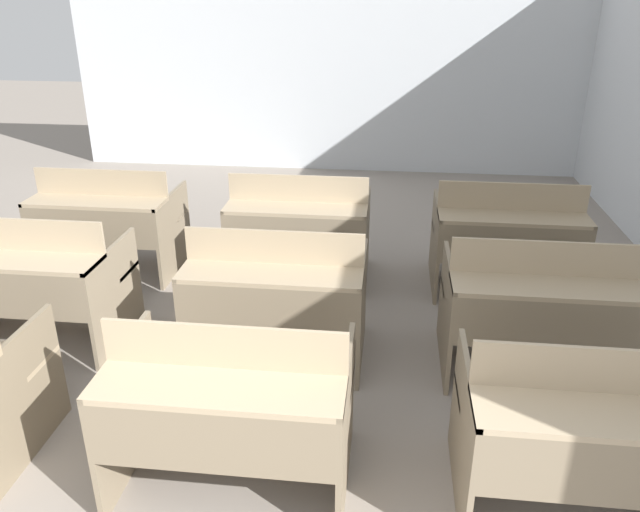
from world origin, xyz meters
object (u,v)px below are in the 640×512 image
(bench_second_left, at_px, (34,279))
(bench_second_center, at_px, (277,293))
(bench_third_center, at_px, (299,227))
(bench_front_center, at_px, (231,404))
(bench_third_left, at_px, (108,219))
(bench_third_right, at_px, (506,236))
(bench_front_right, at_px, (590,430))
(bench_second_right, at_px, (538,306))

(bench_second_left, bearing_deg, bench_second_center, -0.55)
(bench_second_center, height_order, bench_third_center, same)
(bench_front_center, xyz_separation_m, bench_second_left, (-1.70, 1.21, 0.00))
(bench_front_center, xyz_separation_m, bench_third_left, (-1.69, 2.41, 0.00))
(bench_second_left, height_order, bench_third_left, same)
(bench_second_center, height_order, bench_third_right, same)
(bench_third_left, bearing_deg, bench_third_center, 0.66)
(bench_second_left, bearing_deg, bench_front_right, -19.64)
(bench_front_right, distance_m, bench_third_left, 4.16)
(bench_front_right, height_order, bench_third_center, same)
(bench_front_center, bearing_deg, bench_third_center, 90.42)
(bench_third_left, bearing_deg, bench_third_right, 0.10)
(bench_front_center, relative_size, bench_third_right, 1.00)
(bench_second_left, bearing_deg, bench_third_left, 89.51)
(bench_third_left, bearing_deg, bench_second_center, -35.49)
(bench_third_center, bearing_deg, bench_third_right, -0.46)
(bench_second_center, bearing_deg, bench_front_center, -90.61)
(bench_third_center, distance_m, bench_third_right, 1.70)
(bench_second_center, bearing_deg, bench_second_right, 0.54)
(bench_front_center, height_order, bench_second_right, same)
(bench_second_left, relative_size, bench_second_center, 1.00)
(bench_front_center, relative_size, bench_second_center, 1.00)
(bench_second_right, height_order, bench_third_right, same)
(bench_front_right, xyz_separation_m, bench_third_center, (-1.71, 2.43, 0.00))
(bench_third_left, height_order, bench_third_center, same)
(bench_second_right, xyz_separation_m, bench_third_center, (-1.71, 1.22, 0.00))
(bench_third_center, xyz_separation_m, bench_third_right, (1.70, -0.01, 0.00))
(bench_front_center, height_order, bench_third_center, same)
(bench_second_center, distance_m, bench_second_right, 1.68)
(bench_third_right, bearing_deg, bench_third_left, -179.90)
(bench_second_right, height_order, bench_third_left, same)
(bench_front_center, bearing_deg, bench_third_left, 125.06)
(bench_front_right, bearing_deg, bench_third_right, 90.11)
(bench_second_left, distance_m, bench_third_center, 2.08)
(bench_front_right, xyz_separation_m, bench_third_right, (-0.00, 2.42, 0.00))
(bench_second_left, xyz_separation_m, bench_third_center, (1.69, 1.22, 0.00))
(bench_third_center, bearing_deg, bench_front_right, -54.90)
(bench_third_right, bearing_deg, bench_second_left, -160.41)
(bench_third_left, relative_size, bench_third_right, 1.00)
(bench_front_right, relative_size, bench_third_left, 1.00)
(bench_front_center, relative_size, bench_second_right, 1.00)
(bench_third_right, bearing_deg, bench_third_center, 179.54)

